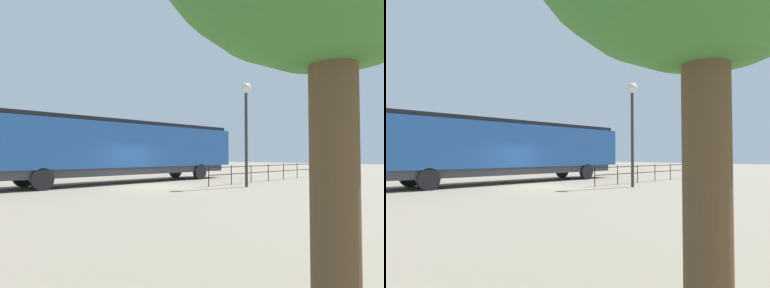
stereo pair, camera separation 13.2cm
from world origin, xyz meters
TOP-DOWN VIEW (x-y plane):
  - ground_plane at (0.00, 0.00)m, footprint 120.00×120.00m
  - locomotive at (-3.36, 1.01)m, footprint 2.91×17.20m
  - lamp_post at (3.78, 3.58)m, footprint 0.57×0.57m
  - platform_fence at (2.29, 8.08)m, footprint 0.05×11.84m

SIDE VIEW (x-z plane):
  - ground_plane at x=0.00m, z-range 0.00..0.00m
  - platform_fence at x=2.29m, z-range 0.17..1.30m
  - locomotive at x=-3.36m, z-range 0.26..4.11m
  - lamp_post at x=3.78m, z-range 1.40..7.07m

